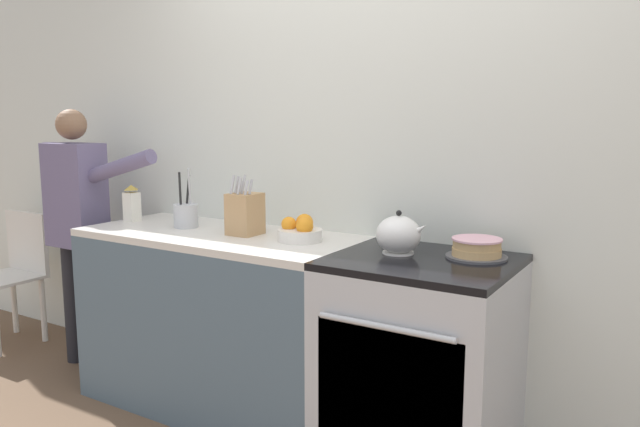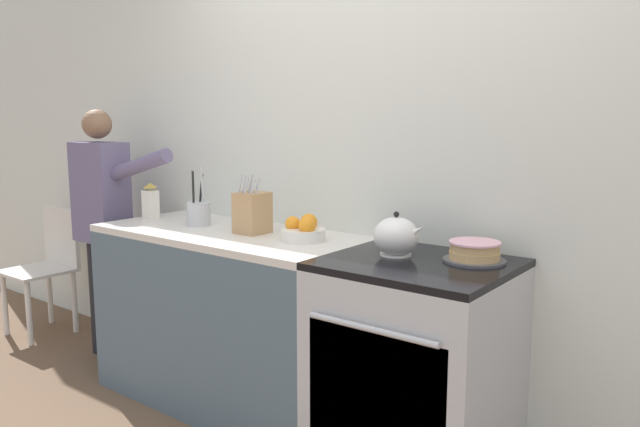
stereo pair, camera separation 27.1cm
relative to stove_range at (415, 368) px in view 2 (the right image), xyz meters
name	(u,v)px [view 2 (the right image)]	position (x,y,z in m)	size (l,w,h in m)	color
wall_back	(387,153)	(-0.36, 0.34, 0.85)	(8.00, 0.04, 2.60)	silver
counter_cabinet	(230,317)	(-1.08, 0.00, 0.00)	(1.43, 0.64, 0.90)	#4C6070
stove_range	(415,368)	(0.00, 0.00, 0.00)	(0.72, 0.67, 0.90)	#B7BABF
layer_cake	(474,252)	(0.18, 0.13, 0.49)	(0.25, 0.25, 0.08)	#4C4C51
tea_kettle	(396,236)	(-0.12, 0.04, 0.53)	(0.23, 0.19, 0.18)	white
knife_block	(252,212)	(-0.93, 0.03, 0.55)	(0.14, 0.15, 0.29)	tan
utensil_crock	(199,213)	(-1.32, 0.03, 0.52)	(0.12, 0.12, 0.31)	#B7BABF
fruit_bowl	(303,231)	(-0.62, 0.05, 0.50)	(0.21, 0.21, 0.12)	silver
milk_carton	(151,201)	(-1.71, 0.02, 0.54)	(0.07, 0.07, 0.20)	white
person_baker	(103,213)	(-2.13, -0.02, 0.44)	(0.89, 0.20, 1.51)	black
dining_chair	(49,261)	(-2.84, 0.01, 0.04)	(0.40, 0.40, 0.85)	silver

